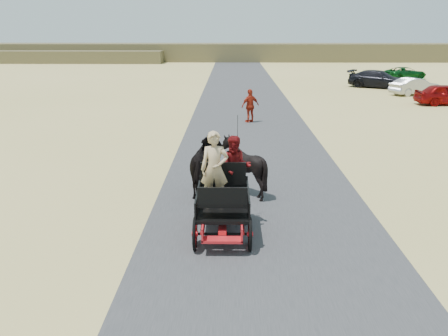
{
  "coord_description": "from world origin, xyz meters",
  "views": [
    {
      "loc": [
        -0.83,
        -9.56,
        4.88
      ],
      "look_at": [
        -1.02,
        3.24,
        1.2
      ],
      "focal_mm": 40.0,
      "sensor_mm": 36.0,
      "label": 1
    }
  ],
  "objects_px": {
    "car_b": "(415,86)",
    "horse_left": "(206,166)",
    "horse_right": "(243,166)",
    "carriage": "(223,220)",
    "pedestrian": "(250,106)",
    "car_d": "(405,73)",
    "car_a": "(447,94)",
    "car_c": "(379,79)"
  },
  "relations": [
    {
      "from": "horse_left",
      "to": "car_b",
      "type": "height_order",
      "value": "horse_left"
    },
    {
      "from": "carriage",
      "to": "car_c",
      "type": "bearing_deg",
      "value": 67.77
    },
    {
      "from": "carriage",
      "to": "horse_right",
      "type": "height_order",
      "value": "horse_right"
    },
    {
      "from": "pedestrian",
      "to": "car_d",
      "type": "distance_m",
      "value": 26.48
    },
    {
      "from": "car_a",
      "to": "car_b",
      "type": "relative_size",
      "value": 1.04
    },
    {
      "from": "horse_right",
      "to": "car_b",
      "type": "distance_m",
      "value": 25.71
    },
    {
      "from": "horse_left",
      "to": "car_b",
      "type": "xyz_separation_m",
      "value": [
        14.0,
        22.24,
        -0.23
      ]
    },
    {
      "from": "horse_right",
      "to": "car_c",
      "type": "height_order",
      "value": "horse_right"
    },
    {
      "from": "car_d",
      "to": "carriage",
      "type": "bearing_deg",
      "value": 132.85
    },
    {
      "from": "car_c",
      "to": "carriage",
      "type": "bearing_deg",
      "value": -170.83
    },
    {
      "from": "horse_right",
      "to": "car_a",
      "type": "height_order",
      "value": "horse_right"
    },
    {
      "from": "horse_left",
      "to": "car_a",
      "type": "distance_m",
      "value": 22.65
    },
    {
      "from": "carriage",
      "to": "car_d",
      "type": "bearing_deg",
      "value": 65.57
    },
    {
      "from": "pedestrian",
      "to": "car_a",
      "type": "relative_size",
      "value": 0.45
    },
    {
      "from": "pedestrian",
      "to": "car_a",
      "type": "xyz_separation_m",
      "value": [
        12.63,
        6.08,
        -0.2
      ]
    },
    {
      "from": "car_b",
      "to": "pedestrian",
      "type": "bearing_deg",
      "value": 107.64
    },
    {
      "from": "horse_right",
      "to": "car_a",
      "type": "bearing_deg",
      "value": -127.11
    },
    {
      "from": "car_b",
      "to": "horse_left",
      "type": "bearing_deg",
      "value": 124.11
    },
    {
      "from": "car_a",
      "to": "car_d",
      "type": "relative_size",
      "value": 0.96
    },
    {
      "from": "car_a",
      "to": "car_d",
      "type": "xyz_separation_m",
      "value": [
        2.59,
        15.58,
        -0.1
      ]
    },
    {
      "from": "carriage",
      "to": "pedestrian",
      "type": "height_order",
      "value": "pedestrian"
    },
    {
      "from": "car_b",
      "to": "car_d",
      "type": "bearing_deg",
      "value": -38.87
    },
    {
      "from": "horse_right",
      "to": "car_a",
      "type": "distance_m",
      "value": 21.97
    },
    {
      "from": "carriage",
      "to": "pedestrian",
      "type": "xyz_separation_m",
      "value": [
        1.17,
        14.44,
        0.5
      ]
    },
    {
      "from": "horse_left",
      "to": "pedestrian",
      "type": "distance_m",
      "value": 11.56
    },
    {
      "from": "carriage",
      "to": "car_d",
      "type": "distance_m",
      "value": 39.65
    },
    {
      "from": "pedestrian",
      "to": "car_d",
      "type": "relative_size",
      "value": 0.43
    },
    {
      "from": "pedestrian",
      "to": "car_b",
      "type": "bearing_deg",
      "value": -168.68
    },
    {
      "from": "car_d",
      "to": "pedestrian",
      "type": "bearing_deg",
      "value": 122.18
    },
    {
      "from": "horse_right",
      "to": "carriage",
      "type": "bearing_deg",
      "value": 79.61
    },
    {
      "from": "carriage",
      "to": "horse_left",
      "type": "xyz_separation_m",
      "value": [
        -0.55,
        3.0,
        0.49
      ]
    },
    {
      "from": "horse_left",
      "to": "horse_right",
      "type": "relative_size",
      "value": 1.18
    },
    {
      "from": "pedestrian",
      "to": "horse_right",
      "type": "bearing_deg",
      "value": 56.88
    },
    {
      "from": "carriage",
      "to": "car_b",
      "type": "xyz_separation_m",
      "value": [
        13.45,
        25.24,
        0.25
      ]
    },
    {
      "from": "horse_left",
      "to": "car_b",
      "type": "relative_size",
      "value": 0.54
    },
    {
      "from": "car_a",
      "to": "car_c",
      "type": "height_order",
      "value": "car_c"
    },
    {
      "from": "carriage",
      "to": "horse_right",
      "type": "bearing_deg",
      "value": 79.61
    },
    {
      "from": "horse_left",
      "to": "pedestrian",
      "type": "height_order",
      "value": "pedestrian"
    },
    {
      "from": "carriage",
      "to": "car_d",
      "type": "height_order",
      "value": "car_d"
    },
    {
      "from": "pedestrian",
      "to": "car_c",
      "type": "height_order",
      "value": "pedestrian"
    },
    {
      "from": "pedestrian",
      "to": "car_b",
      "type": "relative_size",
      "value": 0.46
    },
    {
      "from": "horse_left",
      "to": "horse_right",
      "type": "distance_m",
      "value": 1.1
    }
  ]
}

